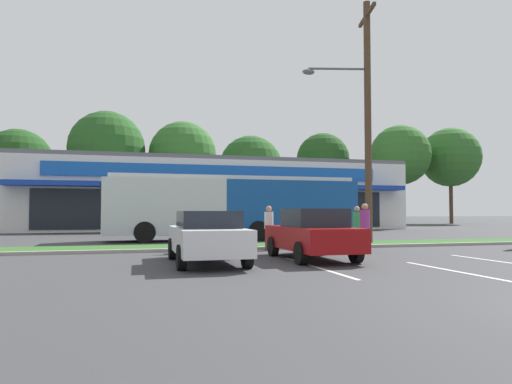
{
  "coord_description": "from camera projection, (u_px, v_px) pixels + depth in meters",
  "views": [
    {
      "loc": [
        -7.49,
        -4.28,
        1.46
      ],
      "look_at": [
        -1.57,
        18.1,
        2.44
      ],
      "focal_mm": 32.54,
      "sensor_mm": 36.0,
      "label": 1
    }
  ],
  "objects": [
    {
      "name": "grass_median",
      "position": [
        317.0,
        245.0,
        19.51
      ],
      "size": [
        56.0,
        2.2,
        0.12
      ],
      "primitive_type": "cube",
      "color": "#2D5B23",
      "rests_on": "ground_plane"
    },
    {
      "name": "curb_lip",
      "position": [
        329.0,
        247.0,
        18.34
      ],
      "size": [
        56.0,
        0.24,
        0.12
      ],
      "primitive_type": "cube",
      "color": "#99968C",
      "rests_on": "ground_plane"
    },
    {
      "name": "parking_stripe_0",
      "position": [
        316.0,
        267.0,
        12.15
      ],
      "size": [
        0.12,
        4.8,
        0.01
      ],
      "primitive_type": "cube",
      "color": "silver",
      "rests_on": "ground_plane"
    },
    {
      "name": "parking_stripe_1",
      "position": [
        465.0,
        273.0,
        10.96
      ],
      "size": [
        0.12,
        4.8,
        0.01
      ],
      "primitive_type": "cube",
      "color": "silver",
      "rests_on": "ground_plane"
    },
    {
      "name": "parking_stripe_2",
      "position": [
        508.0,
        263.0,
        13.2
      ],
      "size": [
        0.12,
        4.8,
        0.01
      ],
      "primitive_type": "cube",
      "color": "silver",
      "rests_on": "ground_plane"
    },
    {
      "name": "storefront_building",
      "position": [
        209.0,
        195.0,
        40.57
      ],
      "size": [
        31.49,
        13.28,
        5.74
      ],
      "color": "silver",
      "rests_on": "ground_plane"
    },
    {
      "name": "tree_far_left",
      "position": [
        18.0,
        163.0,
        44.47
      ],
      "size": [
        6.51,
        6.51,
        9.4
      ],
      "color": "#473323",
      "rests_on": "ground_plane"
    },
    {
      "name": "tree_left",
      "position": [
        107.0,
        149.0,
        44.83
      ],
      "size": [
        7.3,
        7.3,
        11.18
      ],
      "color": "#473323",
      "rests_on": "ground_plane"
    },
    {
      "name": "tree_mid_left",
      "position": [
        183.0,
        155.0,
        46.88
      ],
      "size": [
        6.78,
        6.78,
        10.58
      ],
      "color": "#473323",
      "rests_on": "ground_plane"
    },
    {
      "name": "tree_mid",
      "position": [
        251.0,
        168.0,
        50.6
      ],
      "size": [
        6.94,
        6.94,
        9.75
      ],
      "color": "#473323",
      "rests_on": "ground_plane"
    },
    {
      "name": "tree_mid_right",
      "position": [
        323.0,
        160.0,
        55.13
      ],
      "size": [
        6.25,
        6.25,
        10.79
      ],
      "color": "#473323",
      "rests_on": "ground_plane"
    },
    {
      "name": "tree_right",
      "position": [
        400.0,
        155.0,
        53.67
      ],
      "size": [
        6.93,
        6.93,
        11.49
      ],
      "color": "#473323",
      "rests_on": "ground_plane"
    },
    {
      "name": "tree_far_right",
      "position": [
        450.0,
        157.0,
        56.27
      ],
      "size": [
        7.14,
        7.14,
        11.64
      ],
      "color": "#473323",
      "rests_on": "ground_plane"
    },
    {
      "name": "utility_pole",
      "position": [
        365.0,
        114.0,
        20.25
      ],
      "size": [
        3.15,
        2.37,
        10.71
      ],
      "color": "#4C3826",
      "rests_on": "ground_plane"
    },
    {
      "name": "city_bus",
      "position": [
        233.0,
        206.0,
        23.88
      ],
      "size": [
        12.97,
        2.87,
        3.25
      ],
      "rotation": [
        0.0,
        0.0,
        3.16
      ],
      "color": "#144793",
      "rests_on": "ground_plane"
    },
    {
      "name": "bus_stop_bench",
      "position": [
        198.0,
        239.0,
        16.36
      ],
      "size": [
        1.6,
        0.45,
        0.95
      ],
      "rotation": [
        0.0,
        0.0,
        3.14
      ],
      "color": "brown",
      "rests_on": "ground_plane"
    },
    {
      "name": "car_0",
      "position": [
        207.0,
        236.0,
        13.01
      ],
      "size": [
        1.9,
        4.47,
        1.47
      ],
      "rotation": [
        0.0,
        0.0,
        1.57
      ],
      "color": "silver",
      "rests_on": "ground_plane"
    },
    {
      "name": "car_1",
      "position": [
        205.0,
        222.0,
        30.13
      ],
      "size": [
        4.37,
        1.89,
        1.46
      ],
      "rotation": [
        0.0,
        0.0,
        3.14
      ],
      "color": "silver",
      "rests_on": "ground_plane"
    },
    {
      "name": "car_2",
      "position": [
        312.0,
        234.0,
        14.11
      ],
      "size": [
        1.87,
        4.21,
        1.54
      ],
      "rotation": [
        0.0,
        0.0,
        1.57
      ],
      "color": "maroon",
      "rests_on": "ground_plane"
    },
    {
      "name": "pedestrian_near_bench",
      "position": [
        357.0,
        227.0,
        18.34
      ],
      "size": [
        0.34,
        0.34,
        1.67
      ],
      "rotation": [
        0.0,
        0.0,
        3.31
      ],
      "color": "#1E2338",
      "rests_on": "ground_plane"
    },
    {
      "name": "pedestrian_by_pole",
      "position": [
        365.0,
        227.0,
        16.89
      ],
      "size": [
        0.35,
        0.35,
        1.75
      ],
      "rotation": [
        0.0,
        0.0,
        3.25
      ],
      "color": "black",
      "rests_on": "ground_plane"
    },
    {
      "name": "pedestrian_mid",
      "position": [
        269.0,
        228.0,
        17.36
      ],
      "size": [
        0.34,
        0.34,
        1.67
      ],
      "rotation": [
        0.0,
        0.0,
        5.58
      ],
      "color": "#47423D",
      "rests_on": "ground_plane"
    }
  ]
}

